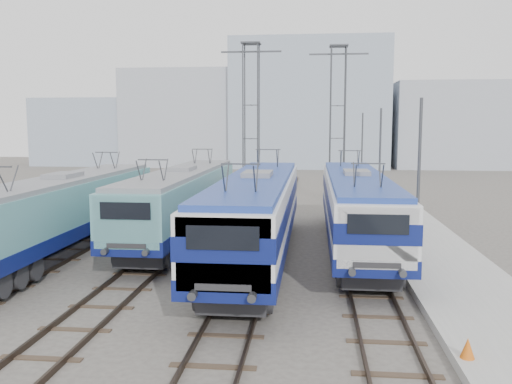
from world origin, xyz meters
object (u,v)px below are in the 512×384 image
(locomotive_center_left, at_px, (182,197))
(safety_cone, at_px, (468,348))
(mast_rear, at_px, (362,156))
(locomotive_center_right, at_px, (257,209))
(catenary_tower_east, at_px, (338,117))
(locomotive_far_right, at_px, (356,203))
(mast_front, at_px, (418,192))
(catenary_tower_west, at_px, (251,117))
(mast_mid, at_px, (380,168))
(locomotive_far_left, at_px, (62,208))

(locomotive_center_left, height_order, safety_cone, locomotive_center_left)
(mast_rear, xyz_separation_m, safety_cone, (-0.10, -31.47, -2.94))
(locomotive_center_right, xyz_separation_m, catenary_tower_east, (4.25, 19.34, 4.28))
(locomotive_far_right, distance_m, mast_rear, 18.74)
(catenary_tower_east, distance_m, mast_front, 22.32)
(catenary_tower_west, height_order, mast_mid, catenary_tower_west)
(locomotive_far_left, relative_size, catenary_tower_west, 1.48)
(locomotive_center_left, xyz_separation_m, catenary_tower_east, (8.75, 14.78, 4.43))
(mast_front, bearing_deg, locomotive_center_left, 146.36)
(locomotive_center_right, bearing_deg, mast_mid, 55.80)
(locomotive_far_left, height_order, mast_front, mast_front)
(catenary_tower_west, relative_size, safety_cone, 23.35)
(catenary_tower_west, bearing_deg, mast_front, -66.73)
(locomotive_far_left, bearing_deg, locomotive_far_right, 10.88)
(catenary_tower_west, distance_m, mast_front, 22.00)
(safety_cone, bearing_deg, locomotive_center_right, 121.68)
(catenary_tower_west, distance_m, catenary_tower_east, 6.80)
(catenary_tower_west, bearing_deg, locomotive_far_left, -111.43)
(mast_rear, bearing_deg, catenary_tower_west, -155.06)
(catenary_tower_west, xyz_separation_m, mast_front, (8.60, -20.00, -3.14))
(locomotive_far_left, bearing_deg, mast_rear, 54.09)
(locomotive_center_right, xyz_separation_m, mast_mid, (6.35, 9.34, 1.14))
(mast_mid, bearing_deg, mast_rear, 90.00)
(safety_cone, bearing_deg, mast_front, 89.23)
(catenary_tower_west, relative_size, mast_front, 1.71)
(mast_front, distance_m, safety_cone, 8.03)
(locomotive_far_right, height_order, mast_front, mast_front)
(locomotive_far_left, relative_size, mast_front, 2.53)
(mast_rear, bearing_deg, locomotive_center_right, -106.57)
(locomotive_center_right, bearing_deg, locomotive_far_left, 179.09)
(locomotive_far_right, bearing_deg, catenary_tower_west, 114.80)
(locomotive_far_right, relative_size, mast_front, 2.55)
(mast_rear, bearing_deg, mast_mid, -90.00)
(locomotive_center_right, distance_m, mast_front, 6.98)
(mast_mid, relative_size, mast_rear, 1.00)
(mast_rear, bearing_deg, locomotive_far_right, -95.68)
(locomotive_far_right, height_order, mast_rear, mast_rear)
(locomotive_center_right, relative_size, mast_mid, 2.64)
(locomotive_far_right, relative_size, catenary_tower_east, 1.49)
(catenary_tower_east, bearing_deg, catenary_tower_west, -162.90)
(locomotive_far_left, height_order, mast_mid, mast_mid)
(locomotive_far_left, relative_size, locomotive_center_left, 1.00)
(locomotive_center_left, relative_size, locomotive_far_right, 0.99)
(locomotive_far_left, distance_m, mast_mid, 17.94)
(locomotive_far_left, xyz_separation_m, locomotive_far_right, (13.50, 2.59, 0.08))
(locomotive_center_left, xyz_separation_m, locomotive_center_right, (4.50, -4.56, 0.15))
(locomotive_center_left, distance_m, safety_cone, 18.28)
(catenary_tower_east, bearing_deg, locomotive_far_right, -89.14)
(mast_front, bearing_deg, locomotive_far_right, 108.93)
(mast_front, relative_size, safety_cone, 13.62)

